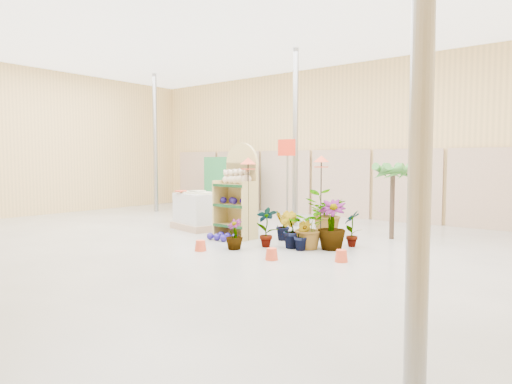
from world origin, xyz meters
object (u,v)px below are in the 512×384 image
(bird_table_front, at_px, (248,164))
(pallet_stack, at_px, (201,211))
(display_shelf, at_px, (239,194))
(potted_plant_2, at_px, (308,226))

(bird_table_front, bearing_deg, pallet_stack, 164.03)
(display_shelf, bearing_deg, potted_plant_2, -3.79)
(pallet_stack, relative_size, bird_table_front, 0.84)
(display_shelf, distance_m, bird_table_front, 0.82)
(bird_table_front, bearing_deg, display_shelf, 153.58)
(display_shelf, xyz_separation_m, bird_table_front, (0.42, -0.21, 0.67))
(pallet_stack, bearing_deg, display_shelf, 0.79)
(pallet_stack, distance_m, potted_plant_2, 3.45)
(pallet_stack, xyz_separation_m, potted_plant_2, (3.41, -0.52, -0.02))
(potted_plant_2, bearing_deg, bird_table_front, -178.08)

